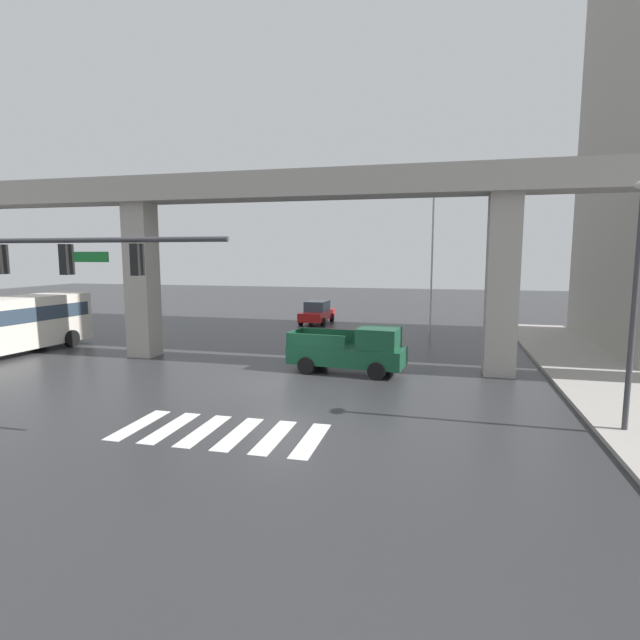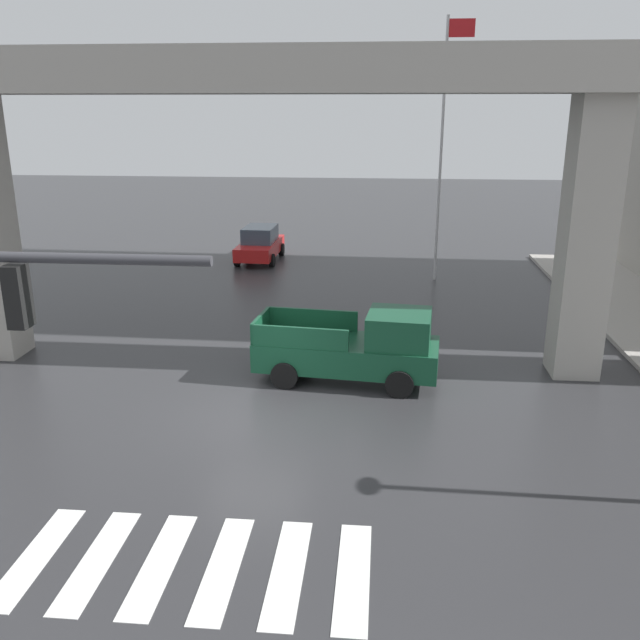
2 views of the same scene
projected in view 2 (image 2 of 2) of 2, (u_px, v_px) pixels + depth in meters
name	position (u px, v px, depth m)	size (l,w,h in m)	color
ground_plane	(254.00, 417.00, 16.88)	(120.00, 120.00, 0.00)	#2D2D30
crosswalk_stripes	(191.00, 565.00, 11.41)	(6.05, 2.80, 0.01)	silver
elevated_overpass	(272.00, 97.00, 18.18)	(58.58, 2.05, 8.98)	#9E9991
pickup_truck	(357.00, 348.00, 18.87)	(5.27, 2.47, 2.08)	#14472D
sedan_red	(260.00, 244.00, 33.93)	(2.06, 4.35, 1.72)	red
flagpole	(444.00, 135.00, 28.47)	(1.16, 0.12, 10.99)	silver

